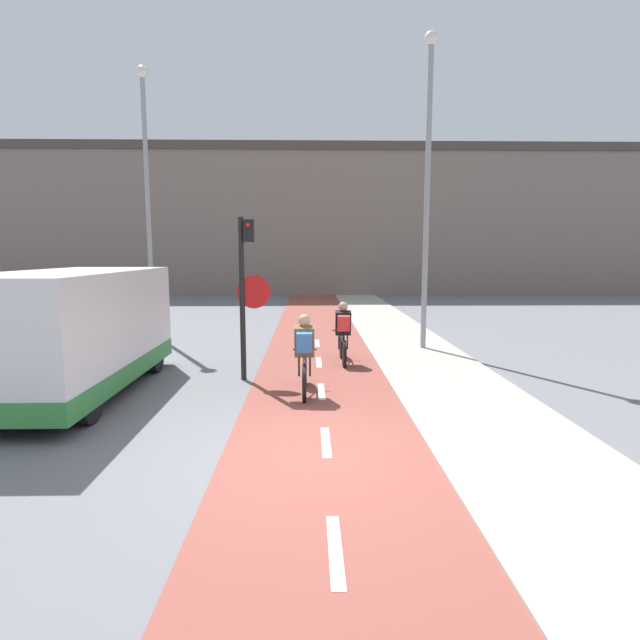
{
  "coord_description": "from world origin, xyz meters",
  "views": [
    {
      "loc": [
        -0.22,
        -6.04,
        2.6
      ],
      "look_at": [
        0.0,
        4.24,
        1.2
      ],
      "focal_mm": 28.0,
      "sensor_mm": 36.0,
      "label": 1
    }
  ],
  "objects": [
    {
      "name": "sidewalk_strip",
      "position": [
        2.56,
        0.0,
        0.03
      ],
      "size": [
        2.4,
        60.0,
        0.05
      ],
      "color": "#A8A399",
      "rests_on": "ground_plane"
    },
    {
      "name": "street_lamp_far",
      "position": [
        -5.16,
        9.68,
        4.83
      ],
      "size": [
        0.36,
        0.36,
        8.08
      ],
      "color": "gray",
      "rests_on": "ground_plane"
    },
    {
      "name": "street_lamp_sidewalk",
      "position": [
        2.84,
        7.14,
        4.82
      ],
      "size": [
        0.36,
        0.36,
        8.06
      ],
      "color": "gray",
      "rests_on": "ground_plane"
    },
    {
      "name": "cyclist_far",
      "position": [
        0.57,
        5.48,
        0.7
      ],
      "size": [
        0.46,
        1.58,
        1.45
      ],
      "color": "black",
      "rests_on": "ground_plane"
    },
    {
      "name": "building_row_background",
      "position": [
        0.0,
        26.34,
        4.51
      ],
      "size": [
        60.0,
        5.2,
        8.99
      ],
      "color": "slate",
      "rests_on": "ground_plane"
    },
    {
      "name": "cyclist_near",
      "position": [
        -0.31,
        2.88,
        0.71
      ],
      "size": [
        0.46,
        1.66,
        1.49
      ],
      "color": "black",
      "rests_on": "ground_plane"
    },
    {
      "name": "traffic_light_pole",
      "position": [
        -1.49,
        3.99,
        2.03
      ],
      "size": [
        0.67,
        0.25,
        3.29
      ],
      "color": "black",
      "rests_on": "ground_plane"
    },
    {
      "name": "van",
      "position": [
        -4.53,
        3.03,
        1.12
      ],
      "size": [
        2.11,
        5.1,
        2.26
      ],
      "color": "silver",
      "rests_on": "ground_plane"
    },
    {
      "name": "bike_lane",
      "position": [
        0.0,
        0.0,
        0.01
      ],
      "size": [
        2.71,
        60.0,
        0.02
      ],
      "color": "brown",
      "rests_on": "ground_plane"
    },
    {
      "name": "ground_plane",
      "position": [
        0.0,
        0.0,
        0.0
      ],
      "size": [
        120.0,
        120.0,
        0.0
      ],
      "primitive_type": "plane",
      "color": "slate"
    }
  ]
}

